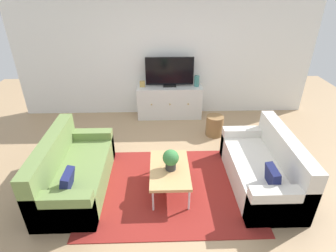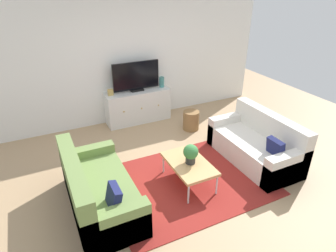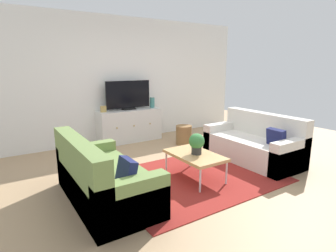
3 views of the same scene
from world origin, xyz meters
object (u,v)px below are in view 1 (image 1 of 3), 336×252
(coffee_table, at_px, (170,170))
(flat_screen_tv, at_px, (170,72))
(couch_left_side, at_px, (71,173))
(mantel_clock, at_px, (142,84))
(couch_right_side, at_px, (266,169))
(wicker_basket, at_px, (215,126))
(potted_plant, at_px, (171,159))
(tv_console, at_px, (170,102))
(glass_vase, at_px, (197,81))

(coffee_table, height_order, flat_screen_tv, flat_screen_tv)
(couch_left_side, distance_m, mantel_clock, 2.60)
(couch_right_side, height_order, wicker_basket, couch_right_side)
(couch_left_side, bearing_deg, couch_right_side, 0.00)
(couch_left_side, relative_size, flat_screen_tv, 1.65)
(coffee_table, distance_m, potted_plant, 0.20)
(couch_left_side, relative_size, potted_plant, 5.40)
(potted_plant, relative_size, wicker_basket, 0.76)
(couch_left_side, bearing_deg, mantel_clock, 68.49)
(potted_plant, height_order, tv_console, tv_console)
(flat_screen_tv, height_order, mantel_clock, flat_screen_tv)
(couch_right_side, bearing_deg, potted_plant, -176.33)
(potted_plant, height_order, flat_screen_tv, flat_screen_tv)
(couch_left_side, distance_m, couch_right_side, 2.87)
(coffee_table, distance_m, tv_console, 2.45)
(tv_console, relative_size, wicker_basket, 3.46)
(coffee_table, xyz_separation_m, wicker_basket, (0.95, 1.57, -0.16))
(tv_console, bearing_deg, flat_screen_tv, 90.00)
(flat_screen_tv, bearing_deg, mantel_clock, -178.05)
(coffee_table, relative_size, flat_screen_tv, 0.90)
(couch_right_side, distance_m, potted_plant, 1.45)
(flat_screen_tv, xyz_separation_m, wicker_basket, (0.86, -0.89, -0.82))
(couch_left_side, distance_m, coffee_table, 1.44)
(flat_screen_tv, bearing_deg, glass_vase, -1.95)
(potted_plant, bearing_deg, glass_vase, 75.00)
(potted_plant, relative_size, flat_screen_tv, 0.30)
(coffee_table, bearing_deg, potted_plant, -61.05)
(couch_right_side, distance_m, glass_vase, 2.55)
(couch_right_side, distance_m, wicker_basket, 1.58)
(glass_vase, bearing_deg, flat_screen_tv, 178.05)
(mantel_clock, distance_m, wicker_basket, 1.79)
(coffee_table, height_order, wicker_basket, wicker_basket)
(potted_plant, relative_size, glass_vase, 1.34)
(coffee_table, height_order, glass_vase, glass_vase)
(potted_plant, bearing_deg, couch_left_side, 176.41)
(tv_console, bearing_deg, potted_plant, -91.71)
(coffee_table, bearing_deg, wicker_basket, 58.96)
(coffee_table, xyz_separation_m, flat_screen_tv, (0.08, 2.47, 0.67))
(coffee_table, bearing_deg, mantel_clock, 101.62)
(tv_console, relative_size, mantel_clock, 10.88)
(couch_left_side, xyz_separation_m, couch_right_side, (2.87, 0.00, 0.00))
(couch_left_side, relative_size, mantel_clock, 12.94)
(couch_left_side, distance_m, potted_plant, 1.48)
(glass_vase, relative_size, wicker_basket, 0.57)
(wicker_basket, bearing_deg, mantel_clock, 148.98)
(mantel_clock, bearing_deg, couch_right_side, -50.85)
(couch_right_side, relative_size, potted_plant, 5.40)
(glass_vase, bearing_deg, mantel_clock, 180.00)
(coffee_table, xyz_separation_m, glass_vase, (0.67, 2.45, 0.47))
(couch_left_side, bearing_deg, potted_plant, -3.59)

